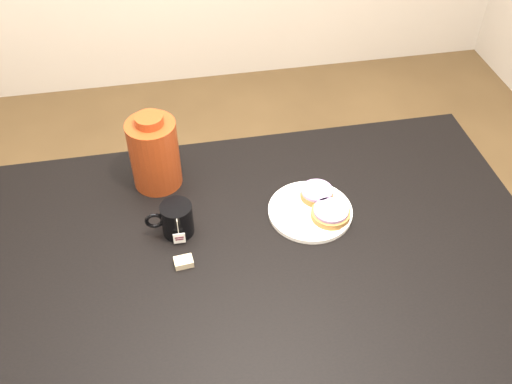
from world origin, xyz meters
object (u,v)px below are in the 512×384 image
plate (310,211)px  mug (176,219)px  bagel_back (317,193)px  bagel_front (331,213)px  table (266,270)px  teabag_pouch (184,262)px  bagel_package (154,153)px

plate → mug: mug is taller
bagel_back → mug: 0.38m
bagel_back → bagel_front: same height
plate → bagel_front: 0.06m
table → teabag_pouch: (-0.21, -0.01, 0.09)m
plate → teabag_pouch: (-0.35, -0.11, 0.00)m
bagel_back → teabag_pouch: bearing=-157.1°
teabag_pouch → plate: bearing=18.1°
mug → teabag_pouch: mug is taller
plate → bagel_back: bearing=57.4°
bagel_front → bagel_package: bagel_package is taller
teabag_pouch → bagel_front: bearing=11.5°
bagel_front → bagel_back: bearing=101.5°
bagel_back → bagel_front: bearing=-78.5°
bagel_back → teabag_pouch: 0.41m
bagel_front → bagel_package: bearing=151.7°
bagel_front → bagel_package: 0.50m
bagel_back → mug: mug is taller
plate → mug: size_ratio=1.83×
bagel_package → teabag_pouch: bearing=-82.4°
plate → bagel_package: (-0.39, 0.20, 0.10)m
bagel_front → mug: 0.40m
bagel_back → mug: bearing=-173.0°
table → plate: 0.19m
bagel_front → teabag_pouch: 0.40m
bagel_back → mug: (-0.38, -0.05, 0.02)m
teabag_pouch → bagel_package: (-0.04, 0.31, 0.09)m
mug → teabag_pouch: 0.12m
bagel_back → bagel_front: size_ratio=1.17×
table → plate: bearing=36.3°
bagel_back → bagel_package: bearing=159.7°
bagel_back → bagel_front: (0.02, -0.08, -0.00)m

